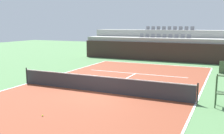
{
  "coord_description": "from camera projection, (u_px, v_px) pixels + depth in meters",
  "views": [
    {
      "loc": [
        6.81,
        -13.02,
        3.92
      ],
      "look_at": [
        -0.09,
        2.0,
        1.2
      ],
      "focal_mm": 41.27,
      "sensor_mm": 36.0,
      "label": 1
    }
  ],
  "objects": [
    {
      "name": "service_line_far",
      "position": [
        136.0,
        74.0,
        20.85
      ],
      "size": [
        8.26,
        0.1,
        0.0
      ],
      "primitive_type": "cube",
      "color": "white",
      "rests_on": "court_surface"
    },
    {
      "name": "seating_row_upper",
      "position": [
        169.0,
        29.0,
        31.02
      ],
      "size": [
        5.82,
        0.44,
        0.44
      ],
      "color": "slate",
      "rests_on": "stands_tier_upper"
    },
    {
      "name": "court_surface",
      "position": [
        99.0,
        92.0,
        15.12
      ],
      "size": [
        11.0,
        24.0,
        0.01
      ],
      "primitive_type": "cube",
      "color": "brown",
      "rests_on": "ground_plane"
    },
    {
      "name": "stands_tier_lower",
      "position": [
        164.0,
        49.0,
        29.13
      ],
      "size": [
        18.43,
        2.4,
        2.47
      ],
      "primitive_type": "cube",
      "color": "#9E9E99",
      "rests_on": "ground_plane"
    },
    {
      "name": "seating_row_lower",
      "position": [
        164.0,
        37.0,
        29.0
      ],
      "size": [
        5.82,
        0.44,
        0.44
      ],
      "color": "slate",
      "rests_on": "stands_tier_lower"
    },
    {
      "name": "tennis_net",
      "position": [
        99.0,
        84.0,
        15.04
      ],
      "size": [
        11.08,
        0.08,
        1.07
      ],
      "color": "black",
      "rests_on": "court_surface"
    },
    {
      "name": "sideline_left",
      "position": [
        28.0,
        83.0,
        17.36
      ],
      "size": [
        0.1,
        24.0,
        0.0
      ],
      "primitive_type": "cube",
      "color": "white",
      "rests_on": "court_surface"
    },
    {
      "name": "centre_service_line",
      "position": [
        120.0,
        81.0,
        17.99
      ],
      "size": [
        0.1,
        6.4,
        0.0
      ],
      "primitive_type": "cube",
      "color": "white",
      "rests_on": "court_surface"
    },
    {
      "name": "tennis_ball_0",
      "position": [
        42.0,
        116.0,
        11.11
      ],
      "size": [
        0.07,
        0.07,
        0.07
      ],
      "primitive_type": "sphere",
      "color": "#CCE033",
      "rests_on": "court_surface"
    },
    {
      "name": "stands_tier_upper",
      "position": [
        169.0,
        44.0,
        31.22
      ],
      "size": [
        18.43,
        2.4,
        3.31
      ],
      "primitive_type": "cube",
      "color": "#9E9E99",
      "rests_on": "ground_plane"
    },
    {
      "name": "sideline_right",
      "position": [
        196.0,
        104.0,
        12.87
      ],
      "size": [
        0.1,
        24.0,
        0.0
      ],
      "primitive_type": "cube",
      "color": "white",
      "rests_on": "court_surface"
    },
    {
      "name": "back_wall",
      "position": [
        161.0,
        52.0,
        27.96
      ],
      "size": [
        18.43,
        0.3,
        2.02
      ],
      "primitive_type": "cube",
      "color": "#33231E",
      "rests_on": "ground_plane"
    },
    {
      "name": "ground_plane",
      "position": [
        99.0,
        92.0,
        15.12
      ],
      "size": [
        80.0,
        80.0,
        0.0
      ],
      "primitive_type": "plane",
      "color": "#477042"
    },
    {
      "name": "baseline_far",
      "position": [
        154.0,
        64.0,
        25.83
      ],
      "size": [
        11.0,
        0.1,
        0.0
      ],
      "primitive_type": "cube",
      "color": "white",
      "rests_on": "court_surface"
    }
  ]
}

